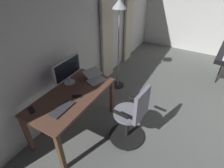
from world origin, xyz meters
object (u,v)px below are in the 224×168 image
at_px(laptop, 95,77).
at_px(cell_phone_by_monitor, 77,96).
at_px(office_chair, 131,118).
at_px(computer_keyboard, 62,109).
at_px(floor_lamp, 119,21).
at_px(computer_monitor, 67,69).
at_px(cell_phone_face_up, 31,110).
at_px(desk, 72,99).

bearing_deg(laptop, cell_phone_by_monitor, 21.37).
height_order(office_chair, computer_keyboard, office_chair).
distance_m(office_chair, cell_phone_by_monitor, 0.87).
xyz_separation_m(computer_keyboard, floor_lamp, (-1.80, -0.09, 0.72)).
xyz_separation_m(computer_monitor, computer_keyboard, (0.55, 0.35, -0.24)).
height_order(computer_keyboard, cell_phone_face_up, computer_keyboard).
bearing_deg(laptop, computer_monitor, -30.74).
xyz_separation_m(cell_phone_face_up, floor_lamp, (-2.02, 0.27, 0.72)).
bearing_deg(computer_monitor, cell_phone_by_monitor, 56.33).
xyz_separation_m(office_chair, floor_lamp, (-1.24, -0.88, 0.98)).
xyz_separation_m(desk, floor_lamp, (-1.49, 0.01, 0.82)).
xyz_separation_m(laptop, floor_lamp, (-0.97, -0.06, 0.68)).
bearing_deg(floor_lamp, laptop, 3.72).
bearing_deg(cell_phone_by_monitor, desk, -117.79).
bearing_deg(desk, office_chair, 105.11).
bearing_deg(desk, cell_phone_by_monitor, 95.61).
xyz_separation_m(computer_keyboard, cell_phone_by_monitor, (-0.32, -0.00, -0.01)).
height_order(office_chair, floor_lamp, floor_lamp).
relative_size(desk, computer_monitor, 2.41).
bearing_deg(office_chair, laptop, 77.52).
xyz_separation_m(desk, computer_monitor, (-0.24, -0.24, 0.34)).
distance_m(computer_monitor, floor_lamp, 1.36).
bearing_deg(floor_lamp, cell_phone_by_monitor, 3.42).
bearing_deg(office_chair, computer_keyboard, 130.89).
distance_m(computer_keyboard, cell_phone_by_monitor, 0.32).
bearing_deg(laptop, floor_lamp, -157.78).
xyz_separation_m(laptop, cell_phone_by_monitor, (0.50, 0.03, -0.04)).
xyz_separation_m(computer_monitor, cell_phone_by_monitor, (0.23, 0.34, -0.25)).
xyz_separation_m(cell_phone_by_monitor, cell_phone_face_up, (0.54, -0.35, 0.00)).
bearing_deg(computer_monitor, computer_keyboard, 32.11).
xyz_separation_m(office_chair, computer_keyboard, (0.55, -0.79, 0.26)).
relative_size(office_chair, computer_keyboard, 2.82).
distance_m(computer_monitor, cell_phone_face_up, 0.81).
relative_size(computer_monitor, cell_phone_by_monitor, 4.08).
bearing_deg(cell_phone_face_up, cell_phone_by_monitor, 170.64).
height_order(desk, computer_keyboard, computer_keyboard).
relative_size(computer_keyboard, floor_lamp, 0.20).
height_order(cell_phone_face_up, floor_lamp, floor_lamp).
bearing_deg(office_chair, cell_phone_face_up, 129.85).
bearing_deg(cell_phone_by_monitor, computer_keyboard, -33.04).
bearing_deg(laptop, office_chair, 90.12).
bearing_deg(computer_keyboard, desk, -161.46).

